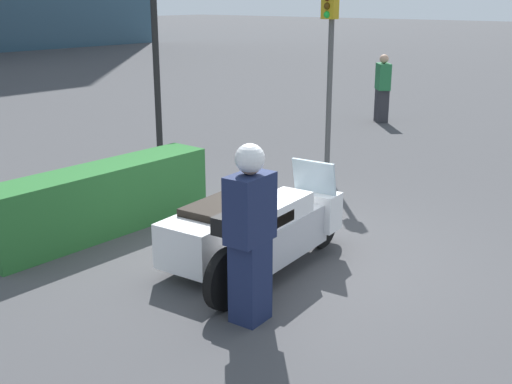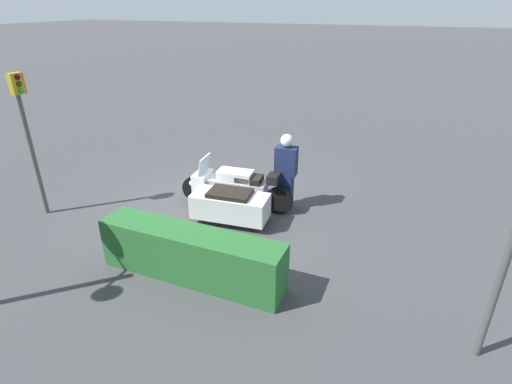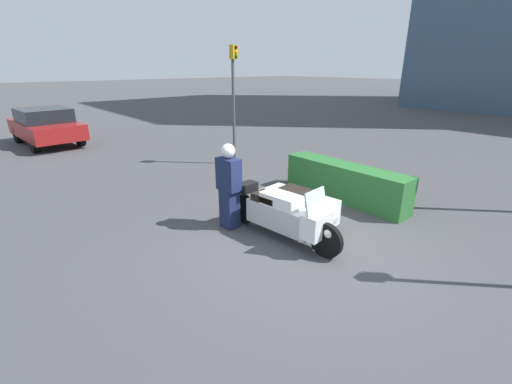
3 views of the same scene
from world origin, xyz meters
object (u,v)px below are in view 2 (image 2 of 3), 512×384
object	(u,v)px
police_motorcycle	(228,196)
officer_rider	(286,170)
traffic_light_near	(26,124)
hedge_bush_curbside	(191,255)

from	to	relation	value
police_motorcycle	officer_rider	xyz separation A→B (m)	(-1.00, -0.83, 0.45)
police_motorcycle	traffic_light_near	xyz separation A→B (m)	(3.71, 1.48, 1.55)
officer_rider	hedge_bush_curbside	xyz separation A→B (m)	(0.59, 3.01, -0.47)
officer_rider	traffic_light_near	bearing A→B (deg)	-68.49
police_motorcycle	officer_rider	world-z (taller)	officer_rider
police_motorcycle	hedge_bush_curbside	size ratio (longest dim) A/B	0.81
hedge_bush_curbside	traffic_light_near	xyz separation A→B (m)	(4.12, -0.71, 1.57)
hedge_bush_curbside	traffic_light_near	distance (m)	4.46
hedge_bush_curbside	traffic_light_near	world-z (taller)	traffic_light_near
hedge_bush_curbside	traffic_light_near	bearing A→B (deg)	-9.79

